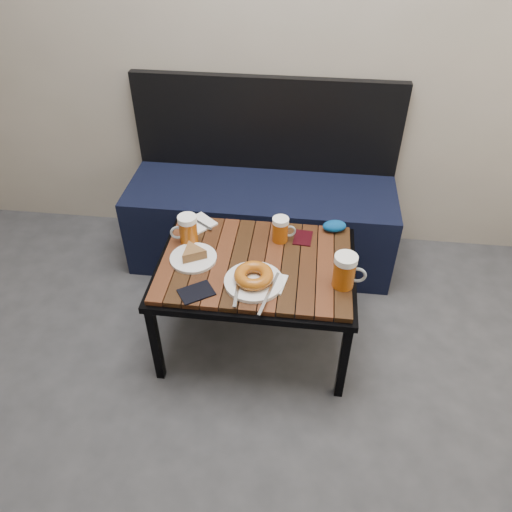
# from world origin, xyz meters

# --- Properties ---
(bench) EXTENTS (1.40, 0.50, 0.95)m
(bench) POSITION_xyz_m (0.09, 1.76, 0.27)
(bench) COLOR black
(bench) RESTS_ON ground
(cafe_table) EXTENTS (0.84, 0.62, 0.47)m
(cafe_table) POSITION_xyz_m (0.14, 1.13, 0.43)
(cafe_table) COLOR black
(cafe_table) RESTS_ON ground
(beer_mug_left) EXTENTS (0.13, 0.10, 0.13)m
(beer_mug_left) POSITION_xyz_m (-0.17, 1.23, 0.54)
(beer_mug_left) COLOR #A24A0D
(beer_mug_left) RESTS_ON cafe_table
(beer_mug_centre) EXTENTS (0.11, 0.08, 0.12)m
(beer_mug_centre) POSITION_xyz_m (0.23, 1.29, 0.53)
(beer_mug_centre) COLOR #A24A0D
(beer_mug_centre) RESTS_ON cafe_table
(beer_mug_right) EXTENTS (0.13, 0.09, 0.15)m
(beer_mug_right) POSITION_xyz_m (0.50, 1.02, 0.55)
(beer_mug_right) COLOR #A24A0D
(beer_mug_right) RESTS_ON cafe_table
(plate_pie) EXTENTS (0.20, 0.20, 0.06)m
(plate_pie) POSITION_xyz_m (-0.12, 1.11, 0.49)
(plate_pie) COLOR white
(plate_pie) RESTS_ON cafe_table
(plate_bagel) EXTENTS (0.24, 0.31, 0.07)m
(plate_bagel) POSITION_xyz_m (0.15, 0.99, 0.50)
(plate_bagel) COLOR white
(plate_bagel) RESTS_ON cafe_table
(napkin_left) EXTENTS (0.18, 0.18, 0.01)m
(napkin_left) POSITION_xyz_m (-0.15, 1.36, 0.48)
(napkin_left) COLOR white
(napkin_left) RESTS_ON cafe_table
(napkin_right) EXTENTS (0.15, 0.14, 0.01)m
(napkin_right) POSITION_xyz_m (0.21, 1.00, 0.48)
(napkin_right) COLOR white
(napkin_right) RESTS_ON cafe_table
(passport_navy) EXTENTS (0.16, 0.15, 0.01)m
(passport_navy) POSITION_xyz_m (-0.07, 0.91, 0.48)
(passport_navy) COLOR black
(passport_navy) RESTS_ON cafe_table
(passport_burgundy) EXTENTS (0.09, 0.12, 0.01)m
(passport_burgundy) POSITION_xyz_m (0.33, 1.31, 0.47)
(passport_burgundy) COLOR black
(passport_burgundy) RESTS_ON cafe_table
(knit_pouch) EXTENTS (0.12, 0.09, 0.05)m
(knit_pouch) POSITION_xyz_m (0.47, 1.39, 0.50)
(knit_pouch) COLOR navy
(knit_pouch) RESTS_ON cafe_table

